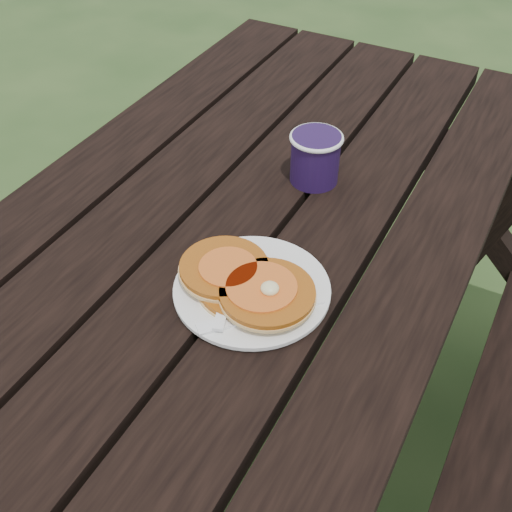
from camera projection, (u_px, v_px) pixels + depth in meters
The scene contains 6 objects.
picnic_table at pixel (198, 425), 1.20m from camera, with size 1.36×1.80×0.75m.
plate at pixel (252, 290), 0.92m from camera, with size 0.22×0.22×0.01m, color white.
pancake_stack at pixel (246, 283), 0.90m from camera, with size 0.21×0.15×0.04m.
knife at pixel (261, 314), 0.87m from camera, with size 0.02×0.18×0.01m, color white.
fork at pixel (225, 301), 0.89m from camera, with size 0.03×0.16×0.01m, color white, non-canonical shape.
coffee_cup at pixel (315, 155), 1.10m from camera, with size 0.09×0.09×0.09m.
Camera 1 is at (0.41, -0.55, 1.41)m, focal length 45.00 mm.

